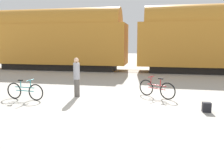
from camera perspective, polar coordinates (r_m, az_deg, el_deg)
ground_plane at (r=8.29m, az=-1.98°, el=-8.39°), size 80.00×80.00×0.00m
freight_train at (r=18.30m, az=5.34°, el=9.57°), size 25.02×2.85×5.28m
rail_near at (r=17.74m, az=5.00°, el=0.62°), size 37.02×0.07×0.01m
rail_far at (r=19.16m, az=5.44°, el=1.19°), size 37.02×0.07×0.01m
bicycle_teal at (r=9.89m, az=-21.81°, el=-4.03°), size 1.76×0.46×0.87m
bicycle_maroon at (r=9.75m, az=11.55°, el=-3.67°), size 1.55×1.00×0.91m
person_in_grey at (r=9.72m, az=-9.22°, el=-0.59°), size 0.28×0.28×1.73m
backpack at (r=8.30m, az=23.47°, el=-7.85°), size 0.28×0.20×0.34m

